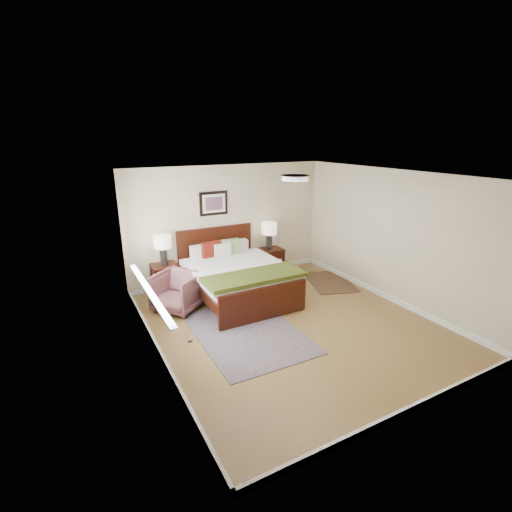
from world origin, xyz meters
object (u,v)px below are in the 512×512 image
lamp_left (163,244)px  armchair (178,292)px  lamp_right (269,231)px  nightstand_left (165,271)px  bed (236,271)px  nightstand_right (269,259)px  rug_persian (247,332)px

lamp_left → armchair: (-0.00, -0.84, -0.69)m
lamp_right → nightstand_left: bearing=-179.5°
bed → armchair: bed is taller
lamp_left → armchair: bearing=-90.0°
bed → lamp_left: (-1.18, 0.86, 0.50)m
lamp_right → armchair: bearing=-160.8°
nightstand_right → lamp_left: lamp_left is taller
nightstand_left → nightstand_right: (2.42, 0.01, -0.13)m
nightstand_left → nightstand_right: 2.43m
nightstand_right → rug_persian: 2.80m
lamp_left → lamp_right: bearing=0.0°
lamp_left → rug_persian: bearing=-71.7°
nightstand_left → lamp_right: bearing=0.5°
bed → nightstand_left: bearing=144.7°
armchair → nightstand_right: bearing=71.2°
lamp_right → armchair: (-2.42, -0.84, -0.67)m
bed → rug_persian: size_ratio=0.99×
bed → lamp_right: bed is taller
bed → lamp_right: (1.24, 0.86, 0.48)m
lamp_right → nightstand_right: bearing=-90.0°
nightstand_right → armchair: 2.56m
lamp_left → rug_persian: (0.73, -2.21, -1.04)m
nightstand_left → rug_persian: nightstand_left is taller
bed → nightstand_right: (1.24, 0.85, -0.19)m
lamp_left → lamp_right: 2.42m
bed → lamp_left: lamp_left is taller
lamp_right → rug_persian: 2.97m
lamp_left → armchair: 1.09m
nightstand_left → nightstand_right: bearing=0.2°
bed → armchair: 1.20m
nightstand_left → bed: bearing=-35.3°
nightstand_left → rug_persian: (0.73, -2.19, -0.49)m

